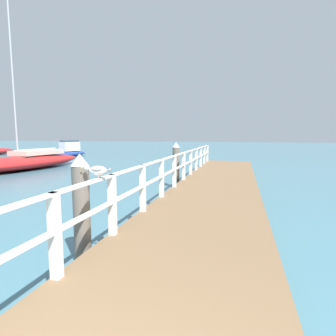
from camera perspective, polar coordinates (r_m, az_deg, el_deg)
pier_deck at (r=9.87m, az=10.02°, el=-4.61°), size 2.85×18.48×0.39m
pier_railing at (r=9.94m, az=2.40°, el=0.59°), size 0.12×17.00×1.09m
dock_piling_near at (r=4.82m, az=-17.64°, el=-8.10°), size 0.29×0.29×1.86m
dock_piling_far at (r=11.06m, az=1.67°, el=0.63°), size 0.29×0.29×1.86m
seagull_foreground at (r=4.42m, az=-14.56°, el=-0.41°), size 0.47×0.23×0.21m
boat_0 at (r=28.46m, az=-20.34°, el=3.29°), size 2.76×4.70×1.60m
boat_3 at (r=19.41m, az=-27.70°, el=1.27°), size 3.76×9.09×12.14m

